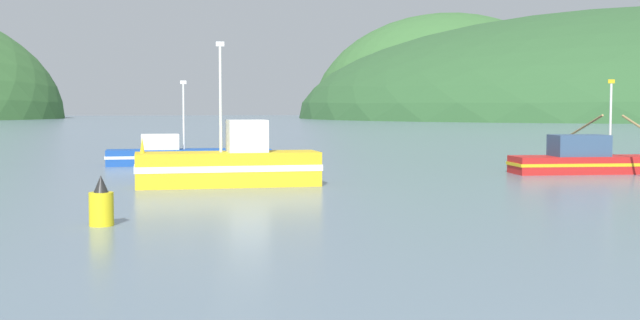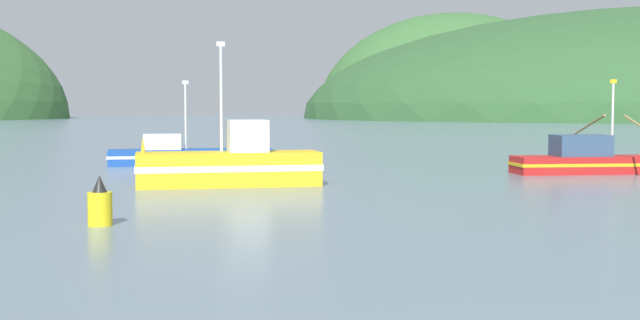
{
  "view_description": "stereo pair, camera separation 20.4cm",
  "coord_description": "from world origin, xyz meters",
  "px_view_note": "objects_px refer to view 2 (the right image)",
  "views": [
    {
      "loc": [
        -5.77,
        -8.87,
        3.5
      ],
      "look_at": [
        -1.17,
        22.84,
        1.4
      ],
      "focal_mm": 46.59,
      "sensor_mm": 36.0,
      "label": 1
    },
    {
      "loc": [
        -5.57,
        -8.9,
        3.5
      ],
      "look_at": [
        -1.17,
        22.84,
        1.4
      ],
      "focal_mm": 46.59,
      "sensor_mm": 36.0,
      "label": 2
    }
  ],
  "objects_px": {
    "fishing_boat_yellow": "(231,165)",
    "fishing_boat_red": "(608,161)",
    "channel_buoy": "(100,205)",
    "fishing_boat_blue": "(188,155)"
  },
  "relations": [
    {
      "from": "fishing_boat_red",
      "to": "channel_buoy",
      "type": "relative_size",
      "value": 9.73
    },
    {
      "from": "fishing_boat_yellow",
      "to": "fishing_boat_red",
      "type": "distance_m",
      "value": 20.03
    },
    {
      "from": "fishing_boat_blue",
      "to": "channel_buoy",
      "type": "distance_m",
      "value": 25.17
    },
    {
      "from": "fishing_boat_red",
      "to": "channel_buoy",
      "type": "height_order",
      "value": "fishing_boat_red"
    },
    {
      "from": "fishing_boat_red",
      "to": "channel_buoy",
      "type": "bearing_deg",
      "value": -144.92
    },
    {
      "from": "fishing_boat_yellow",
      "to": "fishing_boat_blue",
      "type": "bearing_deg",
      "value": -84.72
    },
    {
      "from": "fishing_boat_red",
      "to": "channel_buoy",
      "type": "distance_m",
      "value": 28.5
    },
    {
      "from": "fishing_boat_blue",
      "to": "channel_buoy",
      "type": "relative_size",
      "value": 6.61
    },
    {
      "from": "channel_buoy",
      "to": "fishing_boat_red",
      "type": "bearing_deg",
      "value": 33.56
    },
    {
      "from": "fishing_boat_yellow",
      "to": "fishing_boat_red",
      "type": "relative_size",
      "value": 0.57
    }
  ]
}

